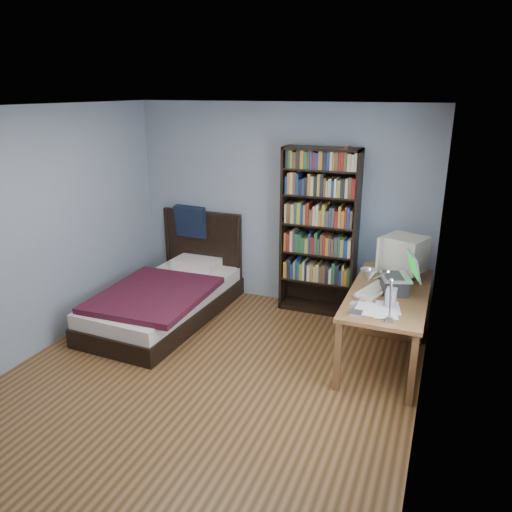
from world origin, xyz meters
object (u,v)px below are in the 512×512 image
at_px(desk_lamp, 372,281).
at_px(speaker, 391,298).
at_px(bed, 168,296).
at_px(soda_can, 381,277).
at_px(bookshelf, 319,232).
at_px(desk, 392,303).
at_px(laptop, 397,282).
at_px(crt_monitor, 403,254).
at_px(keyboard, 375,291).

xyz_separation_m(desk_lamp, speaker, (0.09, 0.69, -0.41)).
height_order(desk_lamp, bed, desk_lamp).
distance_m(soda_can, bookshelf, 1.08).
relative_size(desk, laptop, 3.75).
xyz_separation_m(crt_monitor, bookshelf, (-1.02, 0.42, 0.02)).
xyz_separation_m(desk, desk_lamp, (-0.03, -1.53, 0.81)).
distance_m(laptop, desk_lamp, 1.13).
bearing_deg(keyboard, bookshelf, 150.02).
height_order(desk, keyboard, keyboard).
xyz_separation_m(speaker, soda_can, (-0.18, 0.60, -0.04)).
xyz_separation_m(laptop, bed, (-2.66, 0.08, -0.59)).
bearing_deg(soda_can, crt_monitor, 52.11).
xyz_separation_m(crt_monitor, bed, (-2.66, -0.40, -0.73)).
distance_m(desk_lamp, bookshelf, 2.17).
relative_size(crt_monitor, keyboard, 1.07).
bearing_deg(bookshelf, keyboard, -48.97).
relative_size(crt_monitor, laptop, 1.19).
xyz_separation_m(keyboard, soda_can, (0.01, 0.29, 0.04)).
height_order(keyboard, bookshelf, bookshelf).
height_order(desk, desk_lamp, desk_lamp).
distance_m(desk, keyboard, 0.64).
bearing_deg(keyboard, desk, 95.42).
xyz_separation_m(keyboard, bookshelf, (-0.83, 0.95, 0.26)).
bearing_deg(laptop, bed, 178.27).
height_order(soda_can, bed, bed).
bearing_deg(bed, soda_can, 3.60).
bearing_deg(soda_can, desk, 63.37).
distance_m(desk, desk_lamp, 1.73).
distance_m(speaker, soda_can, 0.63).
xyz_separation_m(speaker, bed, (-2.65, 0.45, -0.57)).
bearing_deg(bookshelf, soda_can, -38.18).
relative_size(keyboard, soda_can, 4.49).
height_order(speaker, bed, bed).
height_order(desk_lamp, soda_can, desk_lamp).
bearing_deg(bed, bookshelf, 26.35).
distance_m(crt_monitor, desk_lamp, 1.55).
distance_m(speaker, bed, 2.75).
bearing_deg(desk, keyboard, -103.57).
height_order(crt_monitor, bed, crt_monitor).
xyz_separation_m(crt_monitor, speaker, (-0.01, -0.84, -0.17)).
height_order(desk, speaker, speaker).
relative_size(speaker, soda_can, 1.71).
bearing_deg(desk, crt_monitor, 1.36).
bearing_deg(bookshelf, laptop, -41.22).
relative_size(crt_monitor, soda_can, 4.80).
bearing_deg(desk_lamp, bed, 156.03).
xyz_separation_m(laptop, keyboard, (-0.19, -0.06, -0.10)).
xyz_separation_m(desk, laptop, (0.06, -0.47, 0.43)).
bearing_deg(desk_lamp, crt_monitor, 86.23).
xyz_separation_m(desk_lamp, bookshelf, (-0.92, 1.95, -0.22)).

